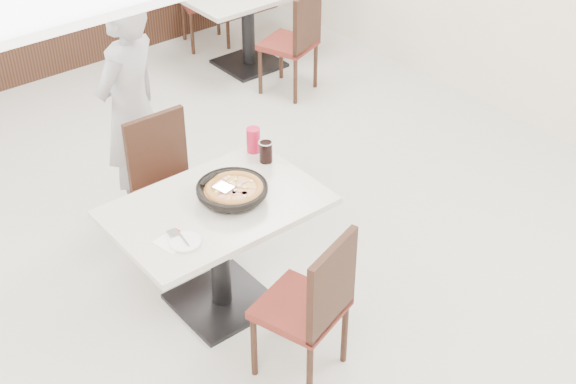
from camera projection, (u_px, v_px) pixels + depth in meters
floor at (251, 279)px, 5.14m from camera, size 7.00×7.00×0.00m
wainscot_back at (13, 28)px, 7.04m from camera, size 5.90×0.03×1.10m
main_table at (220, 256)px, 4.74m from camera, size 1.24×0.86×0.75m
chair_near at (300, 304)px, 4.25m from camera, size 0.53×0.53×0.95m
chair_far at (175, 192)px, 5.10m from camera, size 0.43×0.43×0.95m
trivet at (228, 195)px, 4.57m from camera, size 0.12×0.12×0.04m
pizza_pan at (232, 193)px, 4.54m from camera, size 0.39×0.39×0.01m
pizza at (235, 191)px, 4.53m from camera, size 0.36×0.36×0.02m
pizza_server at (223, 187)px, 4.50m from camera, size 0.10×0.12×0.00m
napkin at (173, 241)px, 4.25m from camera, size 0.19×0.19×0.00m
side_plate at (185, 242)px, 4.23m from camera, size 0.18×0.18×0.01m
fork at (183, 239)px, 4.24m from camera, size 0.04×0.14×0.00m
cola_glass at (266, 152)px, 4.86m from camera, size 0.08×0.08×0.13m
red_cup at (253, 140)px, 4.94m from camera, size 0.09×0.09×0.16m
diner_person at (130, 110)px, 5.30m from camera, size 0.69×0.58×1.61m
bg_table_right at (248, 28)px, 7.47m from camera, size 1.29×0.95×0.75m
bg_chair_right_near at (288, 41)px, 6.98m from camera, size 0.54×0.54×0.95m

